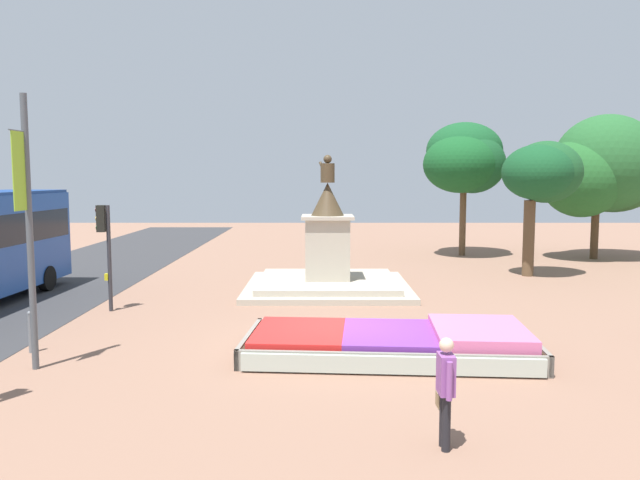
# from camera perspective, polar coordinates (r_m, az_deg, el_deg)

# --- Properties ---
(ground_plane) EXTENTS (80.84, 80.84, 0.00)m
(ground_plane) POSITION_cam_1_polar(r_m,az_deg,el_deg) (15.35, 1.24, -9.55)
(ground_plane) COLOR #8C6651
(flower_planter) EXTENTS (6.75, 3.54, 0.68)m
(flower_planter) POSITION_cam_1_polar(r_m,az_deg,el_deg) (14.50, 6.64, -9.34)
(flower_planter) COLOR #38281C
(flower_planter) RESTS_ON ground_plane
(statue_monument) EXTENTS (5.82, 5.82, 4.84)m
(statue_monument) POSITION_cam_1_polar(r_m,az_deg,el_deg) (22.47, 0.50, -2.29)
(statue_monument) COLOR #B2A894
(statue_monument) RESTS_ON ground_plane
(traffic_light_mid_block) EXTENTS (0.42, 0.31, 3.22)m
(traffic_light_mid_block) POSITION_cam_1_polar(r_m,az_deg,el_deg) (19.78, -19.27, 0.16)
(traffic_light_mid_block) COLOR #2D2D33
(traffic_light_mid_block) RESTS_ON ground_plane
(banner_pole) EXTENTS (0.14, 0.68, 5.76)m
(banner_pole) POSITION_cam_1_polar(r_m,az_deg,el_deg) (14.23, -25.30, 1.13)
(banner_pole) COLOR #4C5156
(banner_pole) RESTS_ON ground_plane
(pedestrian_with_handbag) EXTENTS (0.23, 0.73, 1.70)m
(pedestrian_with_handbag) POSITION_cam_1_polar(r_m,az_deg,el_deg) (9.71, 11.20, -12.95)
(pedestrian_with_handbag) COLOR black
(pedestrian_with_handbag) RESTS_ON ground_plane
(kerb_bollard_mid_b) EXTENTS (0.11, 0.11, 0.98)m
(kerb_bollard_mid_b) POSITION_cam_1_polar(r_m,az_deg,el_deg) (16.02, -25.14, -7.56)
(kerb_bollard_mid_b) COLOR slate
(kerb_bollard_mid_b) RESTS_ON ground_plane
(park_tree_far_left) EXTENTS (6.46, 5.38, 7.08)m
(park_tree_far_left) POSITION_cam_1_polar(r_m,az_deg,el_deg) (33.81, 24.25, 5.87)
(park_tree_far_left) COLOR #4C3823
(park_tree_far_left) RESTS_ON ground_plane
(park_tree_behind_statue) EXTENTS (3.29, 3.09, 5.51)m
(park_tree_behind_statue) POSITION_cam_1_polar(r_m,az_deg,el_deg) (26.79, 19.43, 5.77)
(park_tree_behind_statue) COLOR brown
(park_tree_behind_statue) RESTS_ON ground_plane
(park_tree_far_right) EXTENTS (4.19, 4.89, 6.86)m
(park_tree_far_right) POSITION_cam_1_polar(r_m,az_deg,el_deg) (32.70, 12.90, 7.23)
(park_tree_far_right) COLOR brown
(park_tree_far_right) RESTS_ON ground_plane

